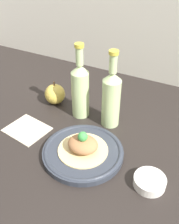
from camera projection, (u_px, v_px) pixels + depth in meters
The scene contains 8 objects.
ground_plane at pixel (78, 146), 89.25cm from camera, with size 180.00×110.00×4.00cm, color black.
plate at pixel (83, 152), 82.45cm from camera, with size 25.59×25.59×2.25cm.
plated_food at pixel (83, 145), 80.71cm from camera, with size 15.80×15.80×7.24cm.
cider_bottle_left at pixel (80, 89), 94.00cm from camera, with size 6.42×6.42×28.20cm.
cider_bottle_right at pixel (111, 97), 89.48cm from camera, with size 6.42×6.42×28.20cm.
apple at pixel (55, 94), 104.51cm from camera, with size 8.14×8.14×9.70cm.
napkin at pixel (27, 129), 92.70cm from camera, with size 15.73×13.98×0.80cm.
dipping_bowl at pixel (150, 182), 72.79cm from camera, with size 9.04×9.04×2.78cm.
Camera 1 is at (33.51, -56.06, 60.04)cm, focal length 42.00 mm.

